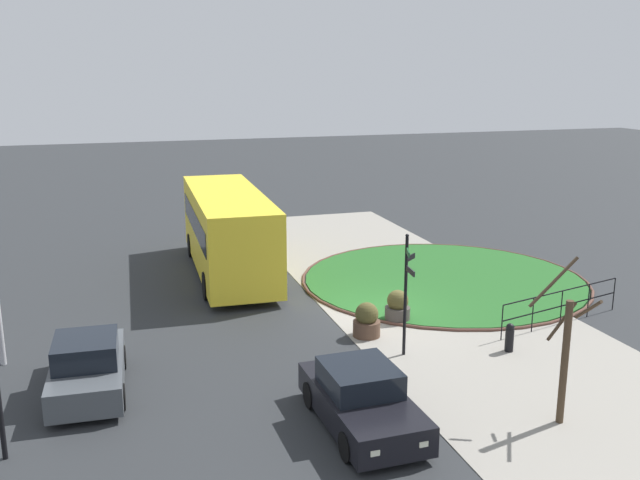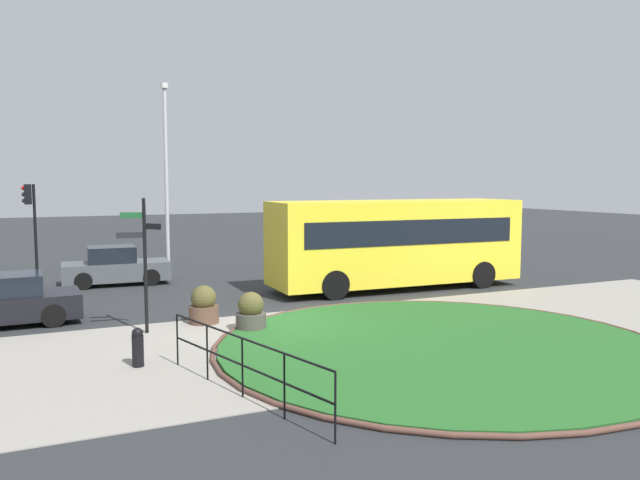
{
  "view_description": "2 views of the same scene",
  "coord_description": "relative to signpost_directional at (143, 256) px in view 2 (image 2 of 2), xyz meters",
  "views": [
    {
      "loc": [
        -20.37,
        8.34,
        7.94
      ],
      "look_at": [
        2.05,
        1.38,
        2.16
      ],
      "focal_mm": 39.25,
      "sensor_mm": 36.0,
      "label": 1
    },
    {
      "loc": [
        -5.99,
        -16.0,
        3.98
      ],
      "look_at": [
        1.85,
        1.07,
        2.21
      ],
      "focal_mm": 35.3,
      "sensor_mm": 36.0,
      "label": 2
    }
  ],
  "objects": [
    {
      "name": "ground",
      "position": [
        3.42,
        -0.56,
        -2.04
      ],
      "size": [
        120.0,
        120.0,
        0.0
      ],
      "primitive_type": "plane",
      "color": "#282B2D"
    },
    {
      "name": "sidewalk_paving",
      "position": [
        3.42,
        -2.76,
        -2.03
      ],
      "size": [
        32.0,
        7.6,
        0.02
      ],
      "primitive_type": "cube",
      "color": "gray",
      "rests_on": "ground"
    },
    {
      "name": "grass_island",
      "position": [
        6.2,
        -4.38,
        -1.99
      ],
      "size": [
        10.61,
        10.61,
        0.1
      ],
      "primitive_type": "cylinder",
      "color": "#235B23",
      "rests_on": "ground"
    },
    {
      "name": "grass_kerb_ring",
      "position": [
        6.2,
        -4.38,
        -1.98
      ],
      "size": [
        10.92,
        10.92,
        0.11
      ],
      "primitive_type": "torus",
      "color": "brown",
      "rests_on": "ground"
    },
    {
      "name": "signpost_directional",
      "position": [
        0.0,
        0.0,
        0.0
      ],
      "size": [
        1.06,
        0.61,
        3.55
      ],
      "color": "black",
      "rests_on": "ground"
    },
    {
      "name": "bollard_foreground",
      "position": [
        -0.63,
        -2.99,
        -1.59
      ],
      "size": [
        0.25,
        0.25,
        0.86
      ],
      "color": "black",
      "rests_on": "ground"
    },
    {
      "name": "railing_grass_edge",
      "position": [
        0.82,
        -5.76,
        -1.3
      ],
      "size": [
        1.34,
        5.11,
        1.14
      ],
      "rotation": [
        0.0,
        0.0,
        4.96
      ],
      "color": "black",
      "rests_on": "ground"
    },
    {
      "name": "bus_yellow",
      "position": [
        9.64,
        3.3,
        -0.29
      ],
      "size": [
        9.51,
        2.94,
        3.26
      ],
      "rotation": [
        0.0,
        0.0,
        -0.03
      ],
      "color": "yellow",
      "rests_on": "ground"
    },
    {
      "name": "car_near_lane",
      "position": [
        -3.38,
        2.58,
        -1.39
      ],
      "size": [
        4.08,
        1.92,
        1.42
      ],
      "rotation": [
        0.0,
        0.0,
        3.17
      ],
      "color": "black",
      "rests_on": "ground"
    },
    {
      "name": "car_far_lane",
      "position": [
        0.26,
        8.53,
        -1.36
      ],
      "size": [
        4.01,
        1.91,
        1.49
      ],
      "rotation": [
        0.0,
        0.0,
        -0.04
      ],
      "color": "#474C51",
      "rests_on": "ground"
    },
    {
      "name": "traffic_light_near",
      "position": [
        -2.62,
        10.19,
        0.79
      ],
      "size": [
        0.49,
        0.27,
        3.86
      ],
      "rotation": [
        0.0,
        0.0,
        3.1
      ],
      "color": "black",
      "rests_on": "ground"
    },
    {
      "name": "lamppost_tall",
      "position": [
        2.73,
        10.81,
        2.31
      ],
      "size": [
        0.32,
        0.32,
        8.11
      ],
      "color": "#B7B7BC",
      "rests_on": "ground"
    },
    {
      "name": "planter_near_signpost",
      "position": [
        1.69,
        0.51,
        -1.54
      ],
      "size": [
        0.83,
        0.83,
        1.08
      ],
      "color": "brown",
      "rests_on": "ground"
    },
    {
      "name": "planter_kerbside",
      "position": [
        2.6,
        -0.9,
        -1.56
      ],
      "size": [
        0.81,
        0.81,
        1.06
      ],
      "color": "#47423D",
      "rests_on": "ground"
    }
  ]
}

